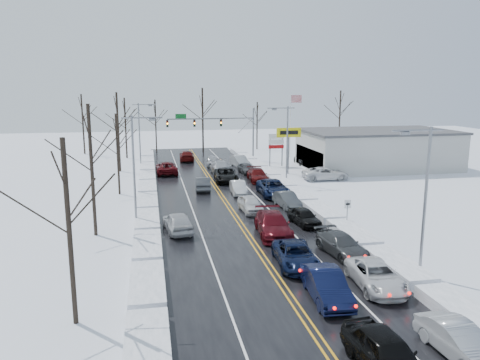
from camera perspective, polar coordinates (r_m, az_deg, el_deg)
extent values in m
plane|color=silver|center=(44.00, -1.25, -3.45)|extent=(160.00, 160.00, 0.00)
cube|color=black|center=(45.91, -1.68, -2.82)|extent=(14.00, 84.00, 0.01)
cube|color=white|center=(45.35, -11.21, -3.22)|extent=(1.94, 72.00, 0.68)
cube|color=white|center=(47.70, 7.38, -2.37)|extent=(1.94, 72.00, 0.68)
cylinder|color=slate|center=(72.03, 1.63, 5.58)|extent=(0.24, 0.24, 8.00)
cylinder|color=slate|center=(70.69, -3.55, 7.48)|extent=(13.00, 0.18, 0.18)
cylinder|color=slate|center=(71.66, 0.69, 6.67)|extent=(2.33, 0.10, 2.33)
cube|color=#0C591E|center=(70.22, -7.23, 7.72)|extent=(1.60, 0.08, 0.70)
cube|color=black|center=(70.95, -2.34, 6.98)|extent=(0.32, 0.25, 1.05)
sphere|color=#3F0705|center=(70.77, -2.32, 7.22)|extent=(0.20, 0.20, 0.20)
sphere|color=orange|center=(70.79, -2.32, 6.97)|extent=(0.22, 0.22, 0.22)
sphere|color=black|center=(70.82, -2.32, 6.73)|extent=(0.20, 0.20, 0.20)
cube|color=black|center=(70.46, -5.58, 6.91)|extent=(0.32, 0.25, 1.05)
sphere|color=#3F0705|center=(70.28, -5.57, 7.14)|extent=(0.20, 0.20, 0.20)
sphere|color=orange|center=(70.30, -5.57, 6.90)|extent=(0.22, 0.22, 0.22)
sphere|color=black|center=(70.32, -5.56, 6.66)|extent=(0.20, 0.20, 0.20)
cube|color=black|center=(70.19, -8.85, 6.81)|extent=(0.32, 0.25, 1.05)
sphere|color=#3F0705|center=(70.01, -8.85, 7.05)|extent=(0.20, 0.20, 0.20)
sphere|color=orange|center=(70.03, -8.85, 6.80)|extent=(0.22, 0.22, 0.22)
sphere|color=black|center=(70.06, -8.84, 6.56)|extent=(0.20, 0.20, 0.20)
cylinder|color=slate|center=(61.16, 5.91, 3.36)|extent=(0.20, 0.20, 5.60)
cube|color=yellow|center=(60.85, 5.96, 5.78)|extent=(3.20, 0.30, 1.20)
cube|color=black|center=(60.69, 6.01, 5.77)|extent=(2.40, 0.04, 0.50)
cylinder|color=slate|center=(66.74, 3.67, 3.37)|extent=(0.16, 0.16, 4.00)
cylinder|color=slate|center=(67.22, 5.15, 3.40)|extent=(0.16, 0.16, 4.00)
cube|color=white|center=(66.70, 4.44, 5.34)|extent=(2.20, 0.22, 0.70)
cube|color=white|center=(66.78, 4.43, 4.66)|extent=(2.20, 0.22, 0.70)
cube|color=#A80C0F|center=(66.87, 4.42, 4.07)|extent=(2.20, 0.22, 0.50)
cylinder|color=slate|center=(38.61, 12.93, -4.17)|extent=(0.08, 0.08, 2.20)
cube|color=white|center=(38.38, 12.99, -2.87)|extent=(0.55, 0.05, 0.70)
cube|color=black|center=(38.35, 13.01, -2.88)|extent=(0.35, 0.02, 0.15)
cylinder|color=silver|center=(75.53, 6.15, 6.55)|extent=(0.14, 0.14, 10.00)
cube|color=#B2B2AD|center=(68.12, 16.37, 3.52)|extent=(20.00, 12.00, 5.00)
cube|color=#262628|center=(64.31, 8.41, 2.61)|extent=(0.10, 11.00, 2.80)
cube|color=#3F3F42|center=(67.83, 16.49, 5.74)|extent=(20.40, 12.40, 0.30)
cylinder|color=slate|center=(29.40, 21.63, -2.71)|extent=(0.18, 0.18, 9.00)
cylinder|color=slate|center=(28.29, 20.89, 5.67)|extent=(3.20, 0.12, 0.12)
cube|color=slate|center=(27.89, 19.46, 5.39)|extent=(0.50, 0.25, 0.18)
cylinder|color=slate|center=(54.67, 5.76, 4.21)|extent=(0.18, 0.18, 9.00)
cylinder|color=slate|center=(54.08, 5.03, 8.72)|extent=(3.20, 0.12, 0.12)
cube|color=slate|center=(53.87, 4.20, 8.57)|extent=(0.50, 0.25, 0.18)
cylinder|color=slate|center=(38.55, -12.80, 1.00)|extent=(0.18, 0.18, 9.00)
cylinder|color=slate|center=(38.02, -11.87, 7.44)|extent=(3.20, 0.12, 0.12)
cube|color=slate|center=(38.02, -10.65, 7.26)|extent=(0.50, 0.25, 0.18)
cylinder|color=slate|center=(66.29, -12.14, 5.26)|extent=(0.18, 0.18, 9.00)
cylinder|color=slate|center=(65.98, -11.60, 9.00)|extent=(3.20, 0.12, 0.12)
cube|color=slate|center=(65.99, -10.89, 8.90)|extent=(0.50, 0.25, 0.18)
cylinder|color=#2D231C|center=(23.26, -20.08, -6.19)|extent=(0.24, 0.24, 9.00)
cylinder|color=#2D231C|center=(36.73, -17.60, 1.04)|extent=(0.27, 0.27, 10.00)
cylinder|color=#2D231C|center=(50.53, -14.69, 3.03)|extent=(0.23, 0.23, 8.50)
cylinder|color=#2D231C|center=(64.34, -14.62, 5.64)|extent=(0.28, 0.28, 10.50)
cylinder|color=#2D231C|center=(76.30, -13.77, 6.15)|extent=(0.25, 0.25, 9.50)
cylinder|color=#2D231C|center=(82.88, -18.60, 6.44)|extent=(0.27, 0.27, 10.00)
cylinder|color=#2D231C|center=(83.22, -10.23, 6.52)|extent=(0.24, 0.24, 9.00)
cylinder|color=#2D231C|center=(81.65, -4.56, 7.28)|extent=(0.29, 0.29, 11.00)
cylinder|color=#2D231C|center=(84.92, 2.09, 6.62)|extent=(0.23, 0.23, 8.50)
cylinder|color=#2D231C|center=(90.29, 12.05, 7.30)|extent=(0.28, 0.28, 10.50)
imported|color=black|center=(26.34, 10.42, -14.10)|extent=(2.03, 4.98, 1.61)
imported|color=black|center=(30.54, 6.76, -10.32)|extent=(2.81, 5.35, 1.44)
imported|color=#4C0A11|center=(36.27, 4.03, -6.73)|extent=(2.90, 6.07, 1.71)
imported|color=silver|center=(42.73, 1.28, -3.90)|extent=(1.95, 4.36, 1.45)
imported|color=silver|center=(49.78, -0.21, -1.70)|extent=(1.62, 4.20, 1.37)
imported|color=black|center=(56.22, -1.71, -0.19)|extent=(3.05, 5.89, 1.59)
imported|color=#A1A4A9|center=(60.84, -2.32, 0.69)|extent=(2.43, 5.90, 1.71)
imported|color=#A9ABB1|center=(67.30, -3.34, 1.72)|extent=(2.19, 4.52, 1.49)
imported|color=#A8ABB0|center=(23.09, 24.97, -18.91)|extent=(1.76, 4.41, 1.43)
imported|color=silver|center=(28.36, 16.20, -12.46)|extent=(2.73, 5.24, 1.41)
imported|color=#383A3D|center=(32.91, 12.21, -8.88)|extent=(2.63, 5.13, 1.42)
imported|color=black|center=(39.17, 7.83, -5.43)|extent=(2.12, 4.24, 1.39)
imported|color=#434648|center=(44.55, 5.72, -3.32)|extent=(1.85, 4.44, 1.43)
imported|color=black|center=(49.17, 4.04, -1.89)|extent=(2.86, 5.93, 1.63)
imported|color=#48090A|center=(56.35, 2.15, -0.16)|extent=(2.35, 5.27, 1.50)
imported|color=#404245|center=(61.42, 0.79, 0.81)|extent=(2.01, 4.22, 1.39)
imported|color=#9A9DA1|center=(66.51, -0.03, 1.62)|extent=(2.23, 4.91, 1.56)
imported|color=#414346|center=(51.71, -4.54, -1.24)|extent=(1.89, 4.55, 1.46)
imported|color=#500A0F|center=(61.98, -8.91, 0.76)|extent=(2.75, 5.76, 1.59)
imported|color=#4C0A0A|center=(72.41, -6.50, 2.35)|extent=(2.48, 5.47, 1.55)
imported|color=#BAB9BC|center=(37.31, -7.57, -6.28)|extent=(2.50, 4.90, 1.60)
imported|color=white|center=(58.17, 10.37, 0.02)|extent=(5.80, 2.94, 1.57)
imported|color=#3B3D40|center=(63.16, 11.76, 0.86)|extent=(2.09, 4.70, 1.34)
imported|color=black|center=(69.31, 7.74, 1.91)|extent=(2.22, 5.03, 1.68)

